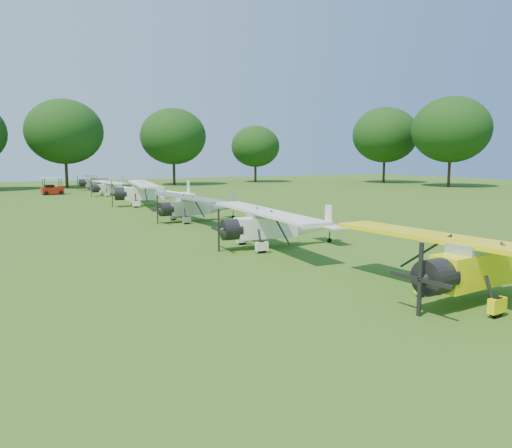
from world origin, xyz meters
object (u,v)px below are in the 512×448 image
at_px(aircraft_2, 485,261).
at_px(aircraft_7, 100,181).
at_px(aircraft_3, 275,223).
at_px(aircraft_4, 195,205).
at_px(golf_cart, 52,189).
at_px(aircraft_6, 113,187).
at_px(aircraft_5, 150,191).

distance_m(aircraft_2, aircraft_7, 60.72).
xyz_separation_m(aircraft_3, aircraft_7, (1.45, 49.36, -0.03)).
relative_size(aircraft_4, aircraft_7, 0.97).
distance_m(aircraft_4, aircraft_7, 37.82).
relative_size(aircraft_2, golf_cart, 4.28).
bearing_deg(golf_cart, aircraft_6, -44.08).
height_order(aircraft_6, aircraft_7, aircraft_7).
relative_size(aircraft_6, golf_cart, 3.56).
relative_size(aircraft_5, aircraft_6, 1.32).
xyz_separation_m(aircraft_4, aircraft_6, (0.36, 26.61, -0.09)).
bearing_deg(aircraft_6, aircraft_3, -96.94).
distance_m(aircraft_3, aircraft_6, 38.17).
relative_size(aircraft_2, aircraft_5, 0.91).
bearing_deg(aircraft_3, aircraft_2, -79.63).
distance_m(aircraft_3, golf_cart, 43.47).
bearing_deg(aircraft_6, golf_cart, 135.58).
relative_size(aircraft_2, aircraft_4, 1.11).
xyz_separation_m(aircraft_2, aircraft_6, (-0.37, 49.52, -0.21)).
height_order(aircraft_4, aircraft_7, aircraft_7).
relative_size(aircraft_4, aircraft_5, 0.83).
xyz_separation_m(aircraft_2, aircraft_4, (-0.73, 22.91, -0.12)).
height_order(aircraft_2, aircraft_3, aircraft_2).
height_order(aircraft_3, aircraft_6, aircraft_3).
relative_size(aircraft_3, aircraft_5, 0.88).
bearing_deg(aircraft_4, golf_cart, 97.50).
bearing_deg(aircraft_7, aircraft_4, -90.95).
relative_size(aircraft_3, aircraft_6, 1.16).
bearing_deg(aircraft_2, aircraft_3, 91.27).
bearing_deg(aircraft_4, aircraft_5, 84.61).
height_order(aircraft_4, aircraft_6, aircraft_4).
bearing_deg(aircraft_6, aircraft_2, -95.49).
xyz_separation_m(aircraft_7, golf_cart, (-6.98, -6.25, -0.50)).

